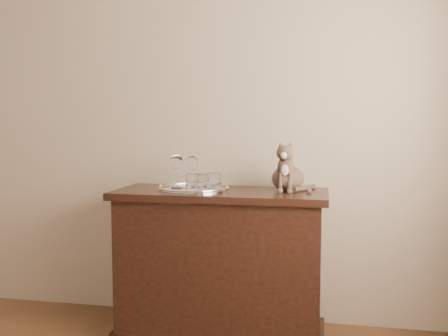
{
  "coord_description": "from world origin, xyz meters",
  "views": [
    {
      "loc": [
        1.17,
        -0.8,
        1.22
      ],
      "look_at": [
        0.62,
        1.95,
        0.98
      ],
      "focal_mm": 40.0,
      "sensor_mm": 36.0,
      "label": 1
    }
  ],
  "objects_px": {
    "tray": "(194,189)",
    "tumbler_a": "(202,183)",
    "tumbler_c": "(214,181)",
    "cat": "(288,166)",
    "wine_glass_a": "(178,172)",
    "wine_glass_c": "(176,171)",
    "wine_glass_b": "(192,171)",
    "tumbler_b": "(193,182)",
    "sideboard": "(221,264)"
  },
  "relations": [
    {
      "from": "tumbler_a",
      "to": "cat",
      "type": "xyz_separation_m",
      "value": [
        0.46,
        0.16,
        0.09
      ]
    },
    {
      "from": "wine_glass_c",
      "to": "tumbler_b",
      "type": "height_order",
      "value": "wine_glass_c"
    },
    {
      "from": "tray",
      "to": "wine_glass_a",
      "type": "relative_size",
      "value": 2.31
    },
    {
      "from": "tumbler_a",
      "to": "tumbler_c",
      "type": "distance_m",
      "value": 0.11
    },
    {
      "from": "wine_glass_c",
      "to": "tumbler_c",
      "type": "height_order",
      "value": "wine_glass_c"
    },
    {
      "from": "wine_glass_a",
      "to": "tumbler_c",
      "type": "distance_m",
      "value": 0.23
    },
    {
      "from": "sideboard",
      "to": "wine_glass_c",
      "type": "xyz_separation_m",
      "value": [
        -0.26,
        -0.0,
        0.53
      ]
    },
    {
      "from": "tumbler_c",
      "to": "cat",
      "type": "relative_size",
      "value": 0.32
    },
    {
      "from": "wine_glass_a",
      "to": "wine_glass_c",
      "type": "height_order",
      "value": "wine_glass_c"
    },
    {
      "from": "tumbler_a",
      "to": "tray",
      "type": "bearing_deg",
      "value": 128.55
    },
    {
      "from": "wine_glass_b",
      "to": "wine_glass_c",
      "type": "xyz_separation_m",
      "value": [
        -0.07,
        -0.09,
        0.01
      ]
    },
    {
      "from": "wine_glass_c",
      "to": "tumbler_a",
      "type": "bearing_deg",
      "value": -25.83
    },
    {
      "from": "tumbler_c",
      "to": "wine_glass_c",
      "type": "bearing_deg",
      "value": -174.5
    },
    {
      "from": "tumbler_a",
      "to": "tumbler_b",
      "type": "relative_size",
      "value": 0.96
    },
    {
      "from": "tray",
      "to": "sideboard",
      "type": "bearing_deg",
      "value": -0.85
    },
    {
      "from": "tumbler_a",
      "to": "tumbler_b",
      "type": "xyz_separation_m",
      "value": [
        -0.05,
        -0.01,
        0.0
      ]
    },
    {
      "from": "sideboard",
      "to": "tray",
      "type": "bearing_deg",
      "value": 179.15
    },
    {
      "from": "sideboard",
      "to": "tumbler_a",
      "type": "height_order",
      "value": "tumbler_a"
    },
    {
      "from": "tray",
      "to": "tumbler_a",
      "type": "height_order",
      "value": "tumbler_a"
    },
    {
      "from": "tumbler_b",
      "to": "cat",
      "type": "relative_size",
      "value": 0.33
    },
    {
      "from": "wine_glass_a",
      "to": "cat",
      "type": "xyz_separation_m",
      "value": [
        0.64,
        0.02,
        0.05
      ]
    },
    {
      "from": "cat",
      "to": "wine_glass_b",
      "type": "bearing_deg",
      "value": -176.81
    },
    {
      "from": "wine_glass_a",
      "to": "wine_glass_b",
      "type": "bearing_deg",
      "value": 23.8
    },
    {
      "from": "wine_glass_c",
      "to": "cat",
      "type": "bearing_deg",
      "value": 6.89
    },
    {
      "from": "wine_glass_a",
      "to": "tumbler_b",
      "type": "xyz_separation_m",
      "value": [
        0.13,
        -0.16,
        -0.04
      ]
    },
    {
      "from": "sideboard",
      "to": "wine_glass_a",
      "type": "relative_size",
      "value": 6.93
    },
    {
      "from": "sideboard",
      "to": "tumbler_b",
      "type": "bearing_deg",
      "value": -143.61
    },
    {
      "from": "tumbler_a",
      "to": "tumbler_b",
      "type": "distance_m",
      "value": 0.05
    },
    {
      "from": "tumbler_c",
      "to": "wine_glass_b",
      "type": "bearing_deg",
      "value": 153.4
    },
    {
      "from": "tray",
      "to": "wine_glass_a",
      "type": "bearing_deg",
      "value": 152.58
    },
    {
      "from": "tray",
      "to": "tumbler_c",
      "type": "height_order",
      "value": "tumbler_c"
    },
    {
      "from": "tray",
      "to": "cat",
      "type": "relative_size",
      "value": 1.42
    },
    {
      "from": "wine_glass_a",
      "to": "cat",
      "type": "height_order",
      "value": "cat"
    },
    {
      "from": "wine_glass_c",
      "to": "wine_glass_b",
      "type": "bearing_deg",
      "value": 53.67
    },
    {
      "from": "tumbler_a",
      "to": "cat",
      "type": "bearing_deg",
      "value": 19.01
    },
    {
      "from": "wine_glass_a",
      "to": "sideboard",
      "type": "bearing_deg",
      "value": -12.31
    },
    {
      "from": "sideboard",
      "to": "cat",
      "type": "height_order",
      "value": "cat"
    },
    {
      "from": "tray",
      "to": "wine_glass_b",
      "type": "distance_m",
      "value": 0.13
    },
    {
      "from": "tray",
      "to": "wine_glass_a",
      "type": "xyz_separation_m",
      "value": [
        -0.11,
        0.06,
        0.09
      ]
    },
    {
      "from": "wine_glass_a",
      "to": "wine_glass_c",
      "type": "relative_size",
      "value": 0.86
    },
    {
      "from": "wine_glass_b",
      "to": "cat",
      "type": "relative_size",
      "value": 0.64
    },
    {
      "from": "wine_glass_b",
      "to": "cat",
      "type": "distance_m",
      "value": 0.57
    },
    {
      "from": "sideboard",
      "to": "tumbler_c",
      "type": "height_order",
      "value": "tumbler_c"
    },
    {
      "from": "wine_glass_a",
      "to": "cat",
      "type": "distance_m",
      "value": 0.64
    },
    {
      "from": "tray",
      "to": "tumbler_b",
      "type": "height_order",
      "value": "tumbler_b"
    },
    {
      "from": "tumbler_b",
      "to": "cat",
      "type": "bearing_deg",
      "value": 18.82
    },
    {
      "from": "wine_glass_a",
      "to": "tumbler_a",
      "type": "xyz_separation_m",
      "value": [
        0.18,
        -0.14,
        -0.04
      ]
    },
    {
      "from": "sideboard",
      "to": "wine_glass_a",
      "type": "bearing_deg",
      "value": 167.69
    },
    {
      "from": "sideboard",
      "to": "wine_glass_a",
      "type": "distance_m",
      "value": 0.59
    },
    {
      "from": "tumbler_a",
      "to": "tumbler_b",
      "type": "height_order",
      "value": "tumbler_b"
    }
  ]
}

